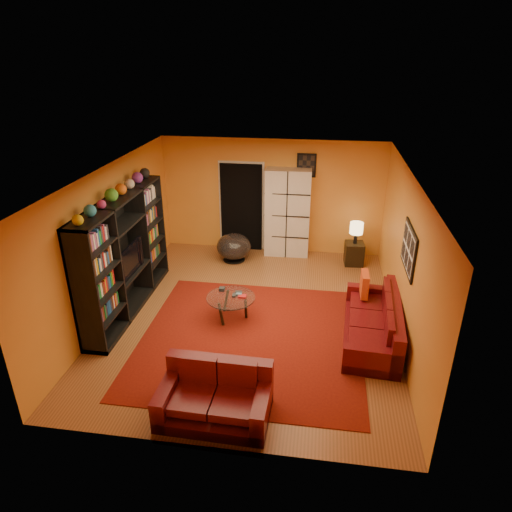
# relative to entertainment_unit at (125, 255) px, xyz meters

# --- Properties ---
(floor) EXTENTS (6.00, 6.00, 0.00)m
(floor) POSITION_rel_entertainment_unit_xyz_m (2.27, 0.00, -1.05)
(floor) COLOR brown
(floor) RESTS_ON ground
(ceiling) EXTENTS (6.00, 6.00, 0.00)m
(ceiling) POSITION_rel_entertainment_unit_xyz_m (2.27, 0.00, 1.55)
(ceiling) COLOR white
(ceiling) RESTS_ON wall_back
(wall_back) EXTENTS (6.00, 0.00, 6.00)m
(wall_back) POSITION_rel_entertainment_unit_xyz_m (2.27, 3.00, 0.25)
(wall_back) COLOR orange
(wall_back) RESTS_ON floor
(wall_front) EXTENTS (6.00, 0.00, 6.00)m
(wall_front) POSITION_rel_entertainment_unit_xyz_m (2.27, -3.00, 0.25)
(wall_front) COLOR orange
(wall_front) RESTS_ON floor
(wall_left) EXTENTS (0.00, 6.00, 6.00)m
(wall_left) POSITION_rel_entertainment_unit_xyz_m (-0.23, 0.00, 0.25)
(wall_left) COLOR orange
(wall_left) RESTS_ON floor
(wall_right) EXTENTS (0.00, 6.00, 6.00)m
(wall_right) POSITION_rel_entertainment_unit_xyz_m (4.78, 0.00, 0.25)
(wall_right) COLOR orange
(wall_right) RESTS_ON floor
(rug) EXTENTS (3.60, 3.60, 0.01)m
(rug) POSITION_rel_entertainment_unit_xyz_m (2.38, -0.70, -1.04)
(rug) COLOR #5B100A
(rug) RESTS_ON floor
(doorway) EXTENTS (0.95, 0.10, 2.04)m
(doorway) POSITION_rel_entertainment_unit_xyz_m (1.57, 2.96, -0.03)
(doorway) COLOR black
(doorway) RESTS_ON floor
(wall_art_right) EXTENTS (0.03, 1.00, 0.70)m
(wall_art_right) POSITION_rel_entertainment_unit_xyz_m (4.75, -0.30, 0.55)
(wall_art_right) COLOR black
(wall_art_right) RESTS_ON wall_right
(wall_art_back) EXTENTS (0.42, 0.03, 0.52)m
(wall_art_back) POSITION_rel_entertainment_unit_xyz_m (3.02, 2.98, 1.00)
(wall_art_back) COLOR black
(wall_art_back) RESTS_ON wall_back
(entertainment_unit) EXTENTS (0.45, 3.00, 2.10)m
(entertainment_unit) POSITION_rel_entertainment_unit_xyz_m (0.00, 0.00, 0.00)
(entertainment_unit) COLOR black
(entertainment_unit) RESTS_ON floor
(tv) EXTENTS (0.95, 0.12, 0.55)m
(tv) POSITION_rel_entertainment_unit_xyz_m (0.05, -0.09, -0.06)
(tv) COLOR black
(tv) RESTS_ON entertainment_unit
(sofa) EXTENTS (0.99, 2.14, 0.85)m
(sofa) POSITION_rel_entertainment_unit_xyz_m (4.41, -0.40, -0.76)
(sofa) COLOR #510A10
(sofa) RESTS_ON rug
(loveseat) EXTENTS (1.44, 0.88, 0.85)m
(loveseat) POSITION_rel_entertainment_unit_xyz_m (2.18, -2.42, -0.76)
(loveseat) COLOR #510A10
(loveseat) RESTS_ON rug
(throw_pillow) EXTENTS (0.12, 0.42, 0.42)m
(throw_pillow) POSITION_rel_entertainment_unit_xyz_m (4.22, 0.31, -0.42)
(throw_pillow) COLOR #D94718
(throw_pillow) RESTS_ON sofa
(coffee_table) EXTENTS (0.85, 0.85, 0.43)m
(coffee_table) POSITION_rel_entertainment_unit_xyz_m (1.93, -0.14, -0.66)
(coffee_table) COLOR silver
(coffee_table) RESTS_ON floor
(storage_cabinet) EXTENTS (1.01, 0.47, 2.00)m
(storage_cabinet) POSITION_rel_entertainment_unit_xyz_m (2.65, 2.80, -0.05)
(storage_cabinet) COLOR silver
(storage_cabinet) RESTS_ON floor
(bowl_chair) EXTENTS (0.77, 0.77, 0.62)m
(bowl_chair) POSITION_rel_entertainment_unit_xyz_m (1.52, 2.26, -0.72)
(bowl_chair) COLOR black
(bowl_chair) RESTS_ON floor
(side_table) EXTENTS (0.43, 0.43, 0.50)m
(side_table) POSITION_rel_entertainment_unit_xyz_m (4.18, 2.46, -0.80)
(side_table) COLOR black
(side_table) RESTS_ON floor
(table_lamp) EXTENTS (0.29, 0.29, 0.48)m
(table_lamp) POSITION_rel_entertainment_unit_xyz_m (4.18, 2.46, -0.21)
(table_lamp) COLOR black
(table_lamp) RESTS_ON side_table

